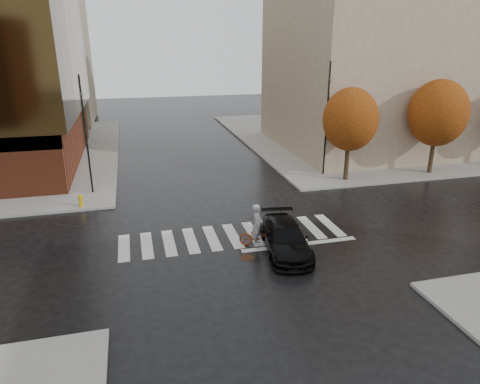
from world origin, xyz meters
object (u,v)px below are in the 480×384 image
object	(u,v)px
sedan	(285,238)
fire_hydrant	(81,200)
traffic_light_ne	(327,110)
cyclist	(258,232)
traffic_light_nw	(85,127)

from	to	relation	value
sedan	fire_hydrant	distance (m)	13.00
traffic_light_ne	cyclist	bearing A→B (deg)	48.54
traffic_light_nw	traffic_light_ne	size ratio (longest dim) A/B	0.93
traffic_light_nw	traffic_light_ne	xyz separation A→B (m)	(16.48, 0.00, 0.43)
traffic_light_ne	traffic_light_nw	bearing A→B (deg)	-2.53
traffic_light_nw	fire_hydrant	size ratio (longest dim) A/B	9.85
cyclist	fire_hydrant	xyz separation A→B (m)	(-8.89, 7.50, -0.19)
cyclist	sedan	bearing A→B (deg)	-101.24
sedan	cyclist	size ratio (longest dim) A/B	2.15
sedan	cyclist	world-z (taller)	cyclist
sedan	traffic_light_nw	distance (m)	14.88
fire_hydrant	traffic_light_nw	bearing A→B (deg)	78.80
cyclist	fire_hydrant	size ratio (longest dim) A/B	2.92
sedan	traffic_light_nw	size ratio (longest dim) A/B	0.64
cyclist	traffic_light_nw	distance (m)	13.57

